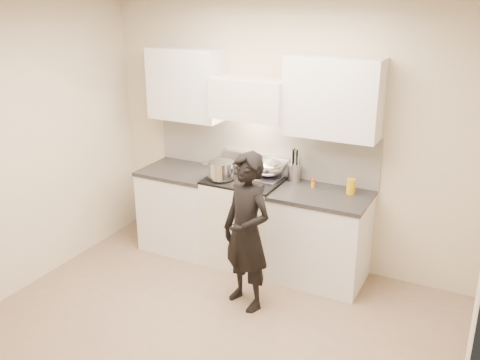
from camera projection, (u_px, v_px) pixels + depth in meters
name	position (u px, v px, depth m)	size (l,w,h in m)	color
ground_plane	(202.00, 340.00, 4.49)	(4.00, 4.00, 0.00)	#876D59
room_shell	(214.00, 146.00, 4.28)	(4.04, 3.54, 2.70)	#C1B49A
stove	(245.00, 220.00, 5.65)	(0.76, 0.65, 0.96)	beige
counter_right	(320.00, 237.00, 5.30)	(0.92, 0.67, 0.92)	silver
counter_left	(183.00, 208.00, 5.98)	(0.82, 0.67, 0.92)	silver
wok	(269.00, 167.00, 5.48)	(0.35, 0.43, 0.28)	silver
stock_pot	(221.00, 170.00, 5.41)	(0.35, 0.34, 0.17)	silver
utensil_crock	(294.00, 171.00, 5.44)	(0.13, 0.13, 0.34)	silver
spice_jar	(313.00, 183.00, 5.29)	(0.04, 0.04, 0.09)	orange
oil_glass	(351.00, 186.00, 5.12)	(0.09, 0.09, 0.15)	#C7910F
person	(247.00, 232.00, 4.76)	(0.54, 0.35, 1.47)	black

